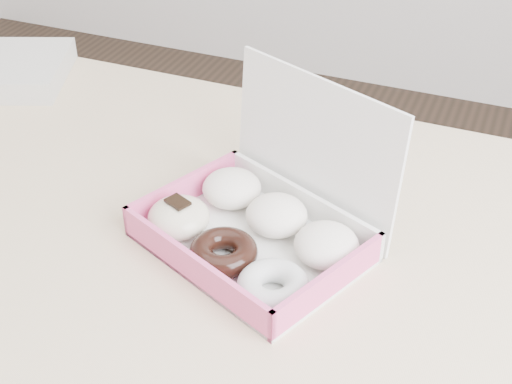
% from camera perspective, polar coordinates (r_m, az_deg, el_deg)
% --- Properties ---
extents(table, '(1.20, 0.80, 0.75)m').
position_cam_1_polar(table, '(1.12, -10.67, -3.80)').
color(table, '#CEB588').
rests_on(table, ground).
extents(donut_box, '(0.35, 0.33, 0.21)m').
position_cam_1_polar(donut_box, '(0.95, 0.18, -2.43)').
color(donut_box, white).
rests_on(donut_box, table).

